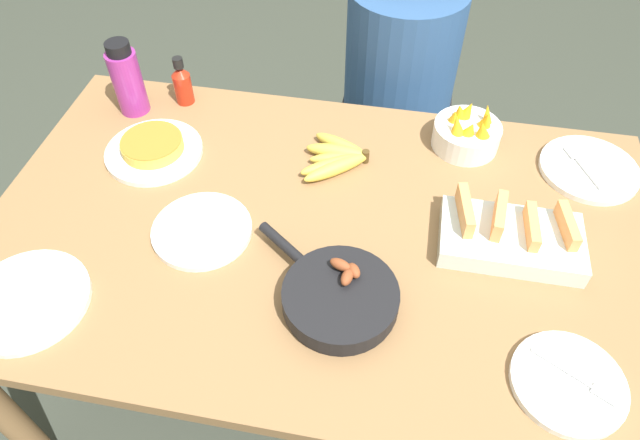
{
  "coord_description": "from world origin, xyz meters",
  "views": [
    {
      "loc": [
        0.16,
        -0.87,
        1.79
      ],
      "look_at": [
        0.0,
        0.0,
        0.79
      ],
      "focal_mm": 32.0,
      "sensor_mm": 36.0,
      "label": 1
    }
  ],
  "objects_px": {
    "banana_bunch": "(338,158)",
    "empty_plate_near_front": "(568,383)",
    "skillet": "(339,297)",
    "person_figure": "(394,118)",
    "melon_tray": "(511,237)",
    "water_bottle": "(127,79)",
    "fruit_bowl_mango": "(467,133)",
    "hot_sauce_bottle": "(182,83)",
    "empty_plate_far_right": "(202,230)",
    "empty_plate_far_left": "(27,301)",
    "frittata_plate_center": "(153,148)",
    "empty_plate_mid_edge": "(589,169)"
  },
  "relations": [
    {
      "from": "banana_bunch",
      "to": "fruit_bowl_mango",
      "type": "relative_size",
      "value": 1.19
    },
    {
      "from": "empty_plate_far_right",
      "to": "empty_plate_mid_edge",
      "type": "distance_m",
      "value": 1.0
    },
    {
      "from": "melon_tray",
      "to": "empty_plate_far_left",
      "type": "relative_size",
      "value": 1.21
    },
    {
      "from": "hot_sauce_bottle",
      "to": "person_figure",
      "type": "distance_m",
      "value": 0.78
    },
    {
      "from": "empty_plate_near_front",
      "to": "fruit_bowl_mango",
      "type": "bearing_deg",
      "value": 107.25
    },
    {
      "from": "water_bottle",
      "to": "frittata_plate_center",
      "type": "bearing_deg",
      "value": -54.01
    },
    {
      "from": "banana_bunch",
      "to": "water_bottle",
      "type": "bearing_deg",
      "value": 169.11
    },
    {
      "from": "empty_plate_mid_edge",
      "to": "fruit_bowl_mango",
      "type": "distance_m",
      "value": 0.33
    },
    {
      "from": "empty_plate_far_left",
      "to": "banana_bunch",
      "type": "bearing_deg",
      "value": 43.63
    },
    {
      "from": "empty_plate_far_right",
      "to": "water_bottle",
      "type": "distance_m",
      "value": 0.55
    },
    {
      "from": "empty_plate_near_front",
      "to": "hot_sauce_bottle",
      "type": "height_order",
      "value": "hot_sauce_bottle"
    },
    {
      "from": "hot_sauce_bottle",
      "to": "person_figure",
      "type": "bearing_deg",
      "value": 31.03
    },
    {
      "from": "empty_plate_far_left",
      "to": "empty_plate_far_right",
      "type": "height_order",
      "value": "same"
    },
    {
      "from": "empty_plate_far_left",
      "to": "person_figure",
      "type": "distance_m",
      "value": 1.34
    },
    {
      "from": "water_bottle",
      "to": "banana_bunch",
      "type": "bearing_deg",
      "value": -10.89
    },
    {
      "from": "banana_bunch",
      "to": "skillet",
      "type": "height_order",
      "value": "skillet"
    },
    {
      "from": "melon_tray",
      "to": "fruit_bowl_mango",
      "type": "bearing_deg",
      "value": 107.31
    },
    {
      "from": "skillet",
      "to": "person_figure",
      "type": "bearing_deg",
      "value": -55.58
    },
    {
      "from": "melon_tray",
      "to": "empty_plate_near_front",
      "type": "distance_m",
      "value": 0.35
    },
    {
      "from": "empty_plate_far_right",
      "to": "person_figure",
      "type": "xyz_separation_m",
      "value": [
        0.4,
        0.85,
        -0.27
      ]
    },
    {
      "from": "banana_bunch",
      "to": "melon_tray",
      "type": "bearing_deg",
      "value": -25.38
    },
    {
      "from": "empty_plate_far_right",
      "to": "empty_plate_mid_edge",
      "type": "height_order",
      "value": "same"
    },
    {
      "from": "banana_bunch",
      "to": "melon_tray",
      "type": "height_order",
      "value": "melon_tray"
    },
    {
      "from": "frittata_plate_center",
      "to": "empty_plate_far_left",
      "type": "distance_m",
      "value": 0.51
    },
    {
      "from": "melon_tray",
      "to": "skillet",
      "type": "xyz_separation_m",
      "value": [
        -0.36,
        -0.23,
        -0.0
      ]
    },
    {
      "from": "melon_tray",
      "to": "empty_plate_near_front",
      "type": "bearing_deg",
      "value": -72.8
    },
    {
      "from": "frittata_plate_center",
      "to": "empty_plate_far_right",
      "type": "bearing_deg",
      "value": -48.51
    },
    {
      "from": "frittata_plate_center",
      "to": "fruit_bowl_mango",
      "type": "bearing_deg",
      "value": 12.96
    },
    {
      "from": "frittata_plate_center",
      "to": "hot_sauce_bottle",
      "type": "height_order",
      "value": "hot_sauce_bottle"
    },
    {
      "from": "melon_tray",
      "to": "fruit_bowl_mango",
      "type": "xyz_separation_m",
      "value": [
        -0.11,
        0.34,
        0.01
      ]
    },
    {
      "from": "empty_plate_far_right",
      "to": "fruit_bowl_mango",
      "type": "xyz_separation_m",
      "value": [
        0.61,
        0.43,
        0.04
      ]
    },
    {
      "from": "banana_bunch",
      "to": "empty_plate_near_front",
      "type": "relative_size",
      "value": 0.97
    },
    {
      "from": "empty_plate_near_front",
      "to": "skillet",
      "type": "bearing_deg",
      "value": 167.64
    },
    {
      "from": "empty_plate_near_front",
      "to": "empty_plate_far_right",
      "type": "bearing_deg",
      "value": 163.58
    },
    {
      "from": "empty_plate_far_left",
      "to": "hot_sauce_bottle",
      "type": "height_order",
      "value": "hot_sauce_bottle"
    },
    {
      "from": "hot_sauce_bottle",
      "to": "empty_plate_near_front",
      "type": "bearing_deg",
      "value": -35.12
    },
    {
      "from": "empty_plate_far_right",
      "to": "hot_sauce_bottle",
      "type": "bearing_deg",
      "value": 113.6
    },
    {
      "from": "banana_bunch",
      "to": "frittata_plate_center",
      "type": "xyz_separation_m",
      "value": [
        -0.49,
        -0.05,
        0.0
      ]
    },
    {
      "from": "empty_plate_far_right",
      "to": "person_figure",
      "type": "relative_size",
      "value": 0.19
    },
    {
      "from": "melon_tray",
      "to": "skillet",
      "type": "height_order",
      "value": "melon_tray"
    },
    {
      "from": "empty_plate_far_right",
      "to": "empty_plate_far_left",
      "type": "bearing_deg",
      "value": -139.79
    },
    {
      "from": "frittata_plate_center",
      "to": "water_bottle",
      "type": "xyz_separation_m",
      "value": [
        -0.13,
        0.17,
        0.08
      ]
    },
    {
      "from": "fruit_bowl_mango",
      "to": "water_bottle",
      "type": "height_order",
      "value": "water_bottle"
    },
    {
      "from": "hot_sauce_bottle",
      "to": "frittata_plate_center",
      "type": "bearing_deg",
      "value": -91.23
    },
    {
      "from": "fruit_bowl_mango",
      "to": "water_bottle",
      "type": "distance_m",
      "value": 0.95
    },
    {
      "from": "empty_plate_far_left",
      "to": "water_bottle",
      "type": "height_order",
      "value": "water_bottle"
    },
    {
      "from": "empty_plate_near_front",
      "to": "empty_plate_mid_edge",
      "type": "distance_m",
      "value": 0.64
    },
    {
      "from": "empty_plate_far_right",
      "to": "hot_sauce_bottle",
      "type": "distance_m",
      "value": 0.53
    },
    {
      "from": "skillet",
      "to": "empty_plate_mid_edge",
      "type": "relative_size",
      "value": 1.34
    },
    {
      "from": "empty_plate_mid_edge",
      "to": "person_figure",
      "type": "distance_m",
      "value": 0.75
    }
  ]
}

